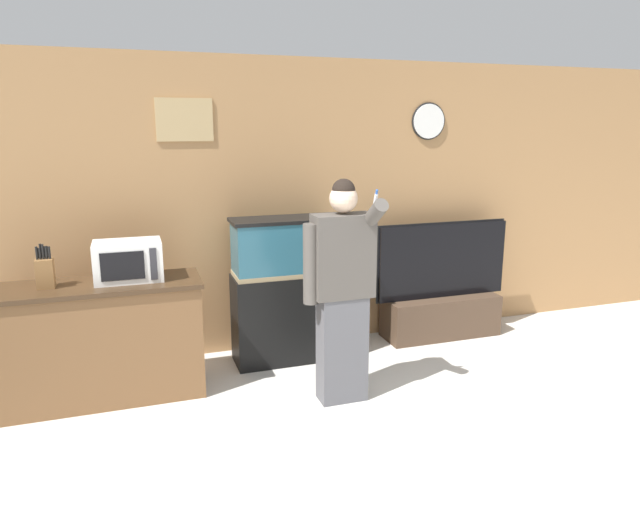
# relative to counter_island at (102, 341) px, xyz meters

# --- Properties ---
(wall_back_paneled) EXTENTS (10.00, 0.08, 2.60)m
(wall_back_paneled) POSITION_rel_counter_island_xyz_m (1.65, 0.65, 0.85)
(wall_back_paneled) COLOR #A87A4C
(wall_back_paneled) RESTS_ON ground_plane
(counter_island) EXTENTS (1.48, 0.54, 0.90)m
(counter_island) POSITION_rel_counter_island_xyz_m (0.00, 0.00, 0.00)
(counter_island) COLOR brown
(counter_island) RESTS_ON ground_plane
(microwave) EXTENTS (0.48, 0.33, 0.29)m
(microwave) POSITION_rel_counter_island_xyz_m (0.23, 0.04, 0.59)
(microwave) COLOR white
(microwave) RESTS_ON counter_island
(knife_block) EXTENTS (0.12, 0.11, 0.32)m
(knife_block) POSITION_rel_counter_island_xyz_m (-0.33, -0.00, 0.56)
(knife_block) COLOR brown
(knife_block) RESTS_ON counter_island
(aquarium_on_stand) EXTENTS (0.97, 0.39, 1.26)m
(aquarium_on_stand) POSITION_rel_counter_island_xyz_m (1.53, 0.27, 0.18)
(aquarium_on_stand) COLOR black
(aquarium_on_stand) RESTS_ON ground_plane
(tv_on_stand) EXTENTS (1.36, 0.40, 1.13)m
(tv_on_stand) POSITION_rel_counter_island_xyz_m (3.08, 0.36, -0.12)
(tv_on_stand) COLOR #4C3828
(tv_on_stand) RESTS_ON ground_plane
(person_standing) EXTENTS (0.52, 0.39, 1.66)m
(person_standing) POSITION_rel_counter_island_xyz_m (1.68, -0.59, 0.41)
(person_standing) COLOR #515156
(person_standing) RESTS_ON ground_plane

